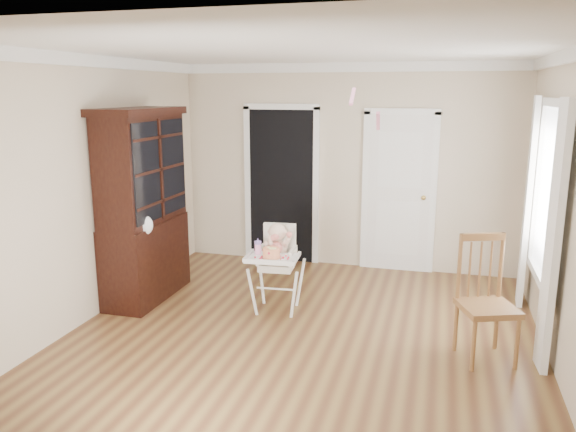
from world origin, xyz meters
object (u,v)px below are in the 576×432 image
(dining_chair, at_px, (486,303))
(high_chair, at_px, (277,258))
(china_cabinet, at_px, (143,206))
(cake, at_px, (271,253))
(sippy_cup, at_px, (258,247))

(dining_chair, bearing_deg, high_chair, 143.68)
(china_cabinet, bearing_deg, dining_chair, -8.77)
(china_cabinet, distance_m, dining_chair, 3.75)
(china_cabinet, bearing_deg, high_chair, 0.19)
(high_chair, bearing_deg, cake, -91.39)
(high_chair, xyz_separation_m, dining_chair, (2.10, -0.57, -0.08))
(cake, bearing_deg, dining_chair, -9.06)
(sippy_cup, height_order, dining_chair, dining_chair)
(high_chair, relative_size, cake, 4.19)
(sippy_cup, xyz_separation_m, dining_chair, (2.26, -0.42, -0.22))
(high_chair, bearing_deg, sippy_cup, -142.75)
(high_chair, height_order, cake, high_chair)
(cake, xyz_separation_m, china_cabinet, (-1.58, 0.23, 0.36))
(sippy_cup, relative_size, china_cabinet, 0.08)
(dining_chair, bearing_deg, sippy_cup, 148.23)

